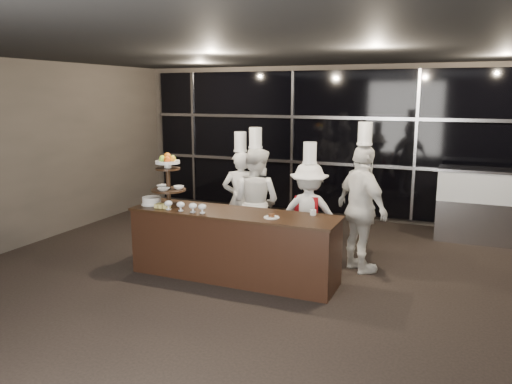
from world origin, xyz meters
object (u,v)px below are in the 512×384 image
at_px(display_case, 480,201).
at_px(buffet_counter, 234,245).
at_px(layer_cake, 152,201).
at_px(chef_a, 241,198).
at_px(chef_d, 362,208).
at_px(chef_b, 256,201).
at_px(chef_c, 309,213).
at_px(display_stand, 168,176).

bearing_deg(display_case, buffet_counter, -133.92).
height_order(layer_cake, display_case, display_case).
distance_m(display_case, chef_a, 4.02).
relative_size(buffet_counter, chef_d, 1.36).
bearing_deg(layer_cake, chef_b, 43.02).
height_order(display_case, chef_b, chef_b).
bearing_deg(chef_c, layer_cake, -152.61).
relative_size(display_case, chef_d, 0.66).
distance_m(display_case, chef_c, 3.19).
relative_size(chef_a, chef_b, 0.95).
distance_m(buffet_counter, display_case, 4.41).
xyz_separation_m(layer_cake, chef_d, (2.77, 0.99, -0.06)).
xyz_separation_m(buffet_counter, chef_b, (-0.11, 1.02, 0.38)).
height_order(display_case, chef_c, chef_c).
bearing_deg(display_case, chef_d, -124.53).
relative_size(display_stand, chef_a, 0.40).
xyz_separation_m(buffet_counter, chef_d, (1.52, 0.94, 0.44)).
distance_m(layer_cake, chef_a, 1.52).
height_order(display_stand, layer_cake, display_stand).
bearing_deg(chef_c, buffet_counter, -127.00).
relative_size(chef_b, chef_d, 0.94).
relative_size(chef_b, chef_c, 1.10).
xyz_separation_m(display_stand, chef_a, (0.54, 1.24, -0.52)).
xyz_separation_m(display_stand, chef_b, (0.89, 1.02, -0.49)).
bearing_deg(layer_cake, chef_a, 58.51).
distance_m(chef_a, chef_b, 0.42).
relative_size(layer_cake, chef_c, 0.17).
bearing_deg(chef_d, display_stand, -159.57).
bearing_deg(chef_d, display_case, 55.47).
relative_size(display_case, chef_a, 0.73).
bearing_deg(display_case, chef_c, -136.59).
bearing_deg(layer_cake, display_stand, 11.13).
xyz_separation_m(chef_c, chef_d, (0.78, -0.05, 0.15)).
bearing_deg(chef_b, chef_a, 147.77).
relative_size(display_case, chef_b, 0.69).
bearing_deg(buffet_counter, chef_b, 96.32).
height_order(chef_b, chef_d, chef_d).
bearing_deg(chef_a, layer_cake, -121.49).
bearing_deg(chef_b, buffet_counter, -83.68).
height_order(layer_cake, chef_a, chef_a).
distance_m(display_stand, chef_a, 1.44).
xyz_separation_m(buffet_counter, chef_c, (0.74, 0.98, 0.29)).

